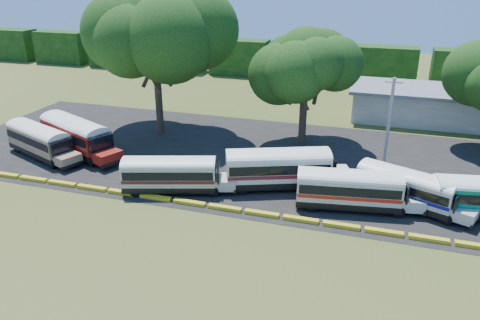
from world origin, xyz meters
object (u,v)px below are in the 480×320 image
(tree_west, at_px, (154,30))
(bus_beige, at_px, (40,139))
(bus_white_red, at_px, (351,188))
(bus_red, at_px, (77,134))
(bus_cream_west, at_px, (172,173))

(tree_west, bearing_deg, bus_beige, -128.28)
(bus_beige, bearing_deg, bus_white_red, 18.08)
(bus_beige, relative_size, tree_west, 0.62)
(bus_red, distance_m, bus_cream_west, 13.90)
(bus_cream_west, distance_m, tree_west, 18.32)
(bus_beige, relative_size, bus_red, 0.90)
(bus_beige, height_order, tree_west, tree_west)
(bus_cream_west, bearing_deg, bus_beige, 150.84)
(bus_beige, bearing_deg, bus_red, 54.18)
(bus_white_red, bearing_deg, bus_cream_west, 176.78)
(bus_red, distance_m, bus_white_red, 27.66)
(bus_cream_west, bearing_deg, bus_red, 140.68)
(tree_west, bearing_deg, bus_red, -121.53)
(bus_white_red, bearing_deg, bus_beige, 167.51)
(bus_red, bearing_deg, bus_beige, -122.93)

